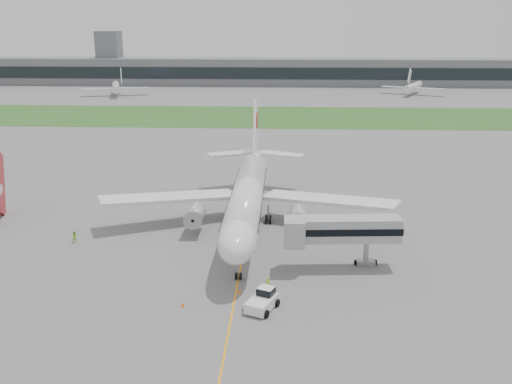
{
  "coord_description": "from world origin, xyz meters",
  "views": [
    {
      "loc": [
        5.64,
        -81.86,
        31.49
      ],
      "look_at": [
        1.42,
        2.0,
        6.73
      ],
      "focal_mm": 40.0,
      "sensor_mm": 36.0,
      "label": 1
    }
  ],
  "objects_px": {
    "pushback_tug": "(263,300)",
    "ground_crew_near": "(268,283)",
    "airliner": "(248,193)",
    "jet_bridge": "(338,230)"
  },
  "relations": [
    {
      "from": "jet_bridge",
      "to": "ground_crew_near",
      "type": "distance_m",
      "value": 12.48
    },
    {
      "from": "airliner",
      "to": "pushback_tug",
      "type": "xyz_separation_m",
      "value": [
        3.44,
        -27.48,
        -4.62
      ]
    },
    {
      "from": "airliner",
      "to": "jet_bridge",
      "type": "bearing_deg",
      "value": -50.02
    },
    {
      "from": "airliner",
      "to": "jet_bridge",
      "type": "xyz_separation_m",
      "value": [
        12.92,
        -15.41,
        -0.32
      ]
    },
    {
      "from": "airliner",
      "to": "pushback_tug",
      "type": "relative_size",
      "value": 10.73
    },
    {
      "from": "pushback_tug",
      "to": "ground_crew_near",
      "type": "relative_size",
      "value": 2.91
    },
    {
      "from": "airliner",
      "to": "ground_crew_near",
      "type": "distance_m",
      "value": 23.54
    },
    {
      "from": "pushback_tug",
      "to": "ground_crew_near",
      "type": "bearing_deg",
      "value": 108.27
    },
    {
      "from": "pushback_tug",
      "to": "jet_bridge",
      "type": "relative_size",
      "value": 0.32
    },
    {
      "from": "pushback_tug",
      "to": "ground_crew_near",
      "type": "distance_m",
      "value": 4.77
    }
  ]
}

